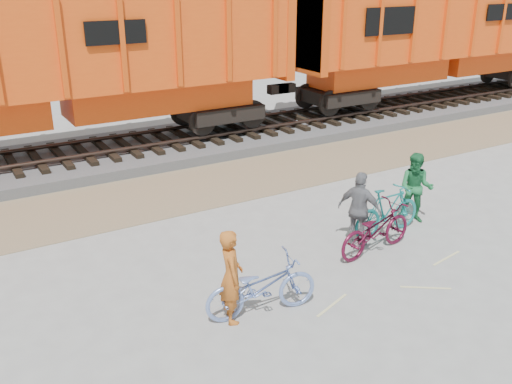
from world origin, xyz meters
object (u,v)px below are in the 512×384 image
at_px(person_man, 416,188).
at_px(bicycle_maroon, 376,229).
at_px(hopper_car_center, 50,62).
at_px(person_woman, 360,210).
at_px(person_solo, 231,276).
at_px(hopper_car_right, 441,33).
at_px(bicycle_blue, 261,287).
at_px(bicycle_teal, 387,211).

bearing_deg(person_man, bicycle_maroon, -104.99).
relative_size(hopper_car_center, person_woman, 8.76).
bearing_deg(hopper_car_center, person_solo, -86.69).
distance_m(hopper_car_center, hopper_car_right, 15.00).
distance_m(hopper_car_right, person_man, 12.23).
xyz_separation_m(hopper_car_center, person_man, (5.94, -7.92, -2.21)).
relative_size(bicycle_blue, person_man, 1.20).
distance_m(hopper_car_center, bicycle_maroon, 9.91).
relative_size(hopper_car_right, bicycle_maroon, 7.32).
relative_size(hopper_car_center, person_man, 8.79).
relative_size(bicycle_maroon, person_man, 1.20).
bearing_deg(bicycle_maroon, bicycle_teal, -63.23).
xyz_separation_m(bicycle_teal, person_man, (1.00, 0.20, 0.26)).
bearing_deg(bicycle_blue, person_woman, -60.29).
bearing_deg(person_woman, hopper_car_center, -1.03).
relative_size(bicycle_teal, bicycle_maroon, 0.93).
distance_m(bicycle_maroon, person_woman, 0.51).
bearing_deg(bicycle_teal, bicycle_maroon, 123.00).
height_order(hopper_car_center, person_man, hopper_car_center).
relative_size(bicycle_teal, person_woman, 1.11).
distance_m(hopper_car_center, person_solo, 9.56).
bearing_deg(person_solo, person_man, -57.29).
xyz_separation_m(bicycle_maroon, person_solo, (-3.60, -0.63, 0.29)).
distance_m(bicycle_teal, person_man, 1.05).
bearing_deg(bicycle_maroon, bicycle_blue, 96.20).
relative_size(bicycle_blue, bicycle_maroon, 1.00).
distance_m(bicycle_blue, bicycle_maroon, 3.19).
bearing_deg(person_solo, hopper_car_right, -38.77).
bearing_deg(hopper_car_center, bicycle_blue, -83.69).
height_order(bicycle_blue, person_man, person_man).
height_order(bicycle_blue, bicycle_maroon, bicycle_blue).
bearing_deg(person_man, bicycle_blue, -110.58).
height_order(bicycle_blue, person_solo, person_solo).
bearing_deg(person_man, person_solo, -113.04).
bearing_deg(bicycle_blue, person_man, -64.26).
bearing_deg(bicycle_teal, person_woman, 97.75).
bearing_deg(bicycle_maroon, hopper_car_right, -58.47).
relative_size(hopper_car_center, bicycle_blue, 7.29).
distance_m(hopper_car_right, person_solo, 17.33).
relative_size(hopper_car_center, bicycle_teal, 7.90).
height_order(hopper_car_right, bicycle_blue, hopper_car_right).
xyz_separation_m(bicycle_teal, person_woman, (-0.90, -0.14, 0.27)).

